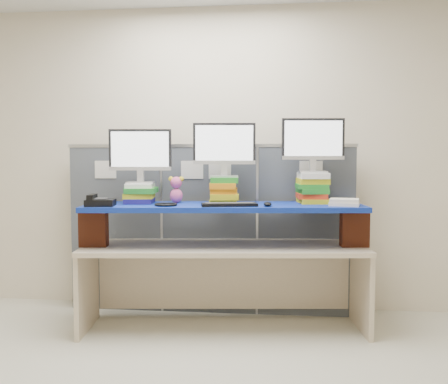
# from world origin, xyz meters

# --- Properties ---
(room) EXTENTS (5.00, 4.00, 2.80)m
(room) POSITION_xyz_m (0.00, 0.00, 1.40)
(room) COLOR beige
(room) RESTS_ON ground
(cubicle_partition) EXTENTS (2.60, 0.06, 1.53)m
(cubicle_partition) POSITION_xyz_m (-0.00, 1.78, 0.77)
(cubicle_partition) COLOR #454A51
(cubicle_partition) RESTS_ON ground
(desk) EXTENTS (2.34, 0.91, 0.70)m
(desk) POSITION_xyz_m (0.18, 1.35, 0.56)
(desk) COLOR beige
(desk) RESTS_ON ground
(brick_pier_left) EXTENTS (0.23, 0.14, 0.30)m
(brick_pier_left) POSITION_xyz_m (-0.86, 1.18, 0.84)
(brick_pier_left) COLOR maroon
(brick_pier_left) RESTS_ON desk
(brick_pier_right) EXTENTS (0.23, 0.14, 0.30)m
(brick_pier_right) POSITION_xyz_m (1.23, 1.41, 0.84)
(brick_pier_right) COLOR maroon
(brick_pier_right) RESTS_ON desk
(blue_board) EXTENTS (2.29, 0.79, 0.04)m
(blue_board) POSITION_xyz_m (0.18, 1.35, 1.01)
(blue_board) COLOR #0B097A
(blue_board) RESTS_ON brick_pier_left
(book_stack_left) EXTENTS (0.29, 0.34, 0.16)m
(book_stack_left) POSITION_xyz_m (-0.53, 1.39, 1.11)
(book_stack_left) COLOR navy
(book_stack_left) RESTS_ON blue_board
(book_stack_center) EXTENTS (0.27, 0.32, 0.21)m
(book_stack_center) POSITION_xyz_m (0.17, 1.46, 1.14)
(book_stack_center) COLOR gold
(book_stack_center) RESTS_ON blue_board
(book_stack_right) EXTENTS (0.28, 0.33, 0.25)m
(book_stack_right) POSITION_xyz_m (0.90, 1.55, 1.16)
(book_stack_right) COLOR gold
(book_stack_right) RESTS_ON blue_board
(monitor_left) EXTENTS (0.52, 0.17, 0.45)m
(monitor_left) POSITION_xyz_m (-0.52, 1.39, 1.45)
(monitor_left) COLOR #B7B6BC
(monitor_left) RESTS_ON book_stack_left
(monitor_center) EXTENTS (0.52, 0.17, 0.45)m
(monitor_center) POSITION_xyz_m (0.17, 1.46, 1.50)
(monitor_center) COLOR #B7B6BC
(monitor_center) RESTS_ON book_stack_center
(monitor_right) EXTENTS (0.52, 0.17, 0.45)m
(monitor_right) POSITION_xyz_m (0.90, 1.54, 1.54)
(monitor_right) COLOR #B7B6BC
(monitor_right) RESTS_ON book_stack_right
(keyboard) EXTENTS (0.45, 0.23, 0.03)m
(keyboard) POSITION_xyz_m (0.24, 1.19, 1.04)
(keyboard) COLOR black
(keyboard) RESTS_ON blue_board
(mouse) EXTENTS (0.09, 0.12, 0.04)m
(mouse) POSITION_xyz_m (0.54, 1.22, 1.05)
(mouse) COLOR black
(mouse) RESTS_ON blue_board
(desk_phone) EXTENTS (0.25, 0.23, 0.09)m
(desk_phone) POSITION_xyz_m (-0.77, 1.10, 1.07)
(desk_phone) COLOR black
(desk_phone) RESTS_ON blue_board
(headset) EXTENTS (0.20, 0.20, 0.02)m
(headset) POSITION_xyz_m (-0.26, 1.17, 1.04)
(headset) COLOR black
(headset) RESTS_ON blue_board
(plush_toy) EXTENTS (0.13, 0.10, 0.22)m
(plush_toy) POSITION_xyz_m (-0.23, 1.42, 1.14)
(plush_toy) COLOR #D14F86
(plush_toy) RESTS_ON blue_board
(binder_stack) EXTENTS (0.26, 0.22, 0.05)m
(binder_stack) POSITION_xyz_m (1.14, 1.34, 1.06)
(binder_stack) COLOR #EFE4CC
(binder_stack) RESTS_ON blue_board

